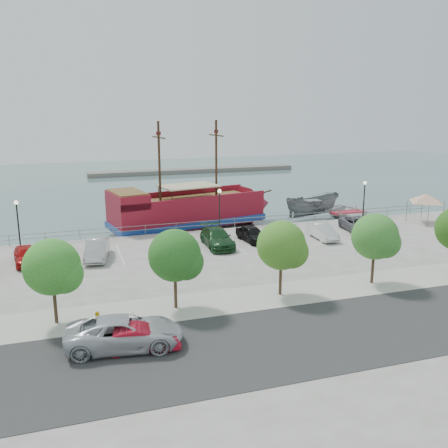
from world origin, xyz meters
name	(u,v)px	position (x,y,z in m)	size (l,w,h in m)	color
ground	(242,262)	(0.00, 0.00, -1.00)	(160.00, 160.00, 0.00)	#436461
land_slab	(397,389)	(0.00, -21.00, -0.60)	(100.00, 58.00, 1.20)	gray
street	(341,331)	(0.00, -16.00, 0.01)	(100.00, 8.00, 0.04)	#303030
sidewalk	(294,293)	(0.00, -10.00, 0.01)	(100.00, 4.00, 0.05)	#B6AFA0
seawall_railing	(216,224)	(0.00, 7.80, 0.53)	(50.00, 0.06, 1.00)	slate
far_shore	(194,171)	(10.00, 55.00, -0.60)	(40.00, 3.00, 0.80)	slate
pirate_ship	(199,210)	(-0.40, 12.66, 1.01)	(19.39, 8.86, 12.02)	maroon
patrol_boat	(312,208)	(13.29, 12.75, 0.33)	(2.59, 6.89, 2.67)	slate
speedboat	(348,215)	(16.60, 10.36, -0.21)	(5.43, 7.60, 1.57)	silver
dock_west	(75,245)	(-13.48, 9.20, -0.81)	(6.53, 1.87, 0.37)	slate
dock_mid	(293,227)	(9.12, 9.20, -0.81)	(6.61, 1.89, 0.38)	gray
dock_east	(356,222)	(16.93, 9.20, -0.81)	(6.71, 1.92, 0.38)	slate
canopy_tent	(427,194)	(21.87, 4.01, 3.04)	(5.15, 5.15, 3.49)	slate
street_van	(124,333)	(-11.61, -14.18, 0.83)	(2.77, 6.00, 1.67)	#B3B8C0
street_sedan	(140,338)	(-10.89, -14.71, 0.67)	(1.42, 4.08, 1.34)	#B31024
fire_hydrant	(97,317)	(-12.75, -10.80, 0.40)	(0.26, 0.26, 0.74)	#C38D05
lamp_post_left	(17,216)	(-18.00, 6.50, 2.94)	(0.36, 0.36, 4.28)	black
lamp_post_mid	(219,203)	(0.00, 6.50, 2.94)	(0.36, 0.36, 4.28)	black
lamp_post_right	(364,194)	(16.00, 6.50, 2.94)	(0.36, 0.36, 4.28)	black
tree_b	(55,269)	(-14.85, -10.07, 3.30)	(3.30, 3.20, 5.00)	#473321
tree_c	(177,257)	(-7.85, -10.07, 3.30)	(3.30, 3.20, 5.00)	#473321
tree_d	(284,247)	(-0.85, -10.07, 3.30)	(3.30, 3.20, 5.00)	#473321
tree_e	(377,238)	(6.15, -10.07, 3.30)	(3.30, 3.20, 5.00)	#473321
parked_car_a	(25,255)	(-17.32, 2.11, 0.70)	(1.66, 4.12, 1.40)	#AB0E0E
parked_car_b	(97,250)	(-11.90, 1.67, 0.78)	(1.65, 4.74, 1.56)	#AEAEAE
parked_car_d	(217,238)	(-1.59, 2.14, 0.78)	(2.20, 5.40, 1.57)	#1B4421
parked_car_e	(252,234)	(1.92, 2.71, 0.70)	(1.66, 4.13, 1.41)	black
parked_car_f	(322,232)	(8.41, 1.48, 0.69)	(1.46, 4.19, 1.38)	silver
parked_car_g	(358,225)	(13.04, 2.79, 0.69)	(2.28, 4.94, 1.37)	slate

